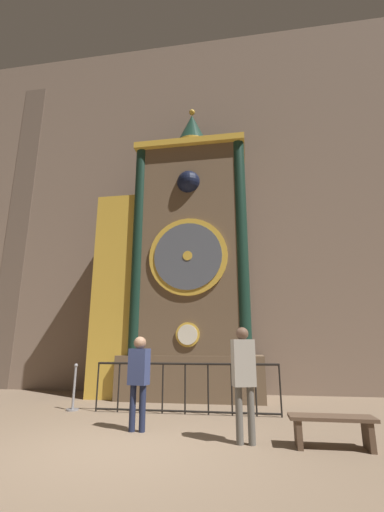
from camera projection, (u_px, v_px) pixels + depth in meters
The scene contains 8 objects.
ground_plane at pixel (118, 449), 4.90m from camera, with size 28.00×28.00×0.00m, color #75604C.
cathedral_back_wall at pixel (187, 197), 12.38m from camera, with size 24.00×0.32×13.32m.
clock_tower at pixel (179, 266), 10.42m from camera, with size 4.91×1.80×9.29m.
railing_fence at pixel (185, 385), 7.49m from camera, with size 4.10×0.05×1.06m.
visitor_near at pixel (139, 373), 6.10m from camera, with size 0.38×0.28×1.59m.
visitor_far at pixel (244, 372), 5.35m from camera, with size 0.39×0.31×1.72m.
stanchion_post at pixel (74, 395), 7.86m from camera, with size 0.28×0.28×1.02m.
visitor_bench at pixel (332, 426), 4.96m from camera, with size 1.21×0.40×0.44m.
Camera 1 is at (1.91, -5.21, 1.44)m, focal length 24.00 mm.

